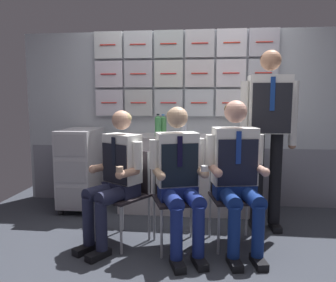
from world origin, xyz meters
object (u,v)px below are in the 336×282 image
object	(u,v)px
water_bottle_short	(158,126)
folding_chair_left	(129,185)
crew_member_left	(115,173)
crew_member_center	(179,173)
service_trolley	(81,166)
folding_chair_center	(175,187)
crew_member_right	(237,167)
paper_cup_blue	(246,132)
folding_chair_right	(231,186)
snack_banana	(231,133)
crew_member_standing	(268,122)

from	to	relation	value
water_bottle_short	folding_chair_left	bearing A→B (deg)	-102.79
crew_member_left	crew_member_center	world-z (taller)	crew_member_center
service_trolley	folding_chair_center	xyz separation A→B (m)	(1.22, -0.84, 0.01)
crew_member_left	crew_member_right	size ratio (longest dim) A/B	0.93
service_trolley	water_bottle_short	xyz separation A→B (m)	(0.95, -0.04, 0.50)
crew_member_right	paper_cup_blue	size ratio (longest dim) A/B	14.91
folding_chair_left	folding_chair_right	distance (m)	0.96
crew_member_right	service_trolley	bearing A→B (deg)	153.38
paper_cup_blue	service_trolley	bearing A→B (deg)	-177.38
service_trolley	crew_member_right	distance (m)	1.98
crew_member_left	folding_chair_center	size ratio (longest dim) A/B	1.45
folding_chair_left	crew_member_right	size ratio (longest dim) A/B	0.64
folding_chair_right	paper_cup_blue	bearing A→B (deg)	75.22
crew_member_right	snack_banana	size ratio (longest dim) A/B	7.64
folding_chair_center	crew_member_standing	size ratio (longest dim) A/B	0.47
snack_banana	water_bottle_short	bearing A→B (deg)	-163.70
crew_member_right	folding_chair_left	bearing A→B (deg)	175.06
crew_member_left	water_bottle_short	world-z (taller)	crew_member_left
crew_member_left	water_bottle_short	bearing A→B (deg)	73.92
crew_member_standing	snack_banana	distance (m)	0.71
crew_member_right	crew_member_standing	distance (m)	0.70
folding_chair_right	crew_member_standing	size ratio (longest dim) A/B	0.47
crew_member_center	folding_chair_left	bearing A→B (deg)	158.61
folding_chair_right	paper_cup_blue	world-z (taller)	paper_cup_blue
crew_member_standing	water_bottle_short	size ratio (longest dim) A/B	6.99
crew_member_right	folding_chair_center	bearing A→B (deg)	175.34
crew_member_left	crew_member_center	distance (m)	0.58
crew_member_center	snack_banana	world-z (taller)	crew_member_center
water_bottle_short	snack_banana	xyz separation A→B (m)	(0.84, 0.25, -0.10)
service_trolley	crew_member_left	xyz separation A→B (m)	(0.69, -0.94, 0.15)
folding_chair_center	paper_cup_blue	size ratio (longest dim) A/B	9.60
snack_banana	crew_member_left	bearing A→B (deg)	-133.93
snack_banana	folding_chair_right	bearing A→B (deg)	-93.47
crew_member_left	crew_member_center	bearing A→B (deg)	-5.34
crew_member_right	crew_member_standing	world-z (taller)	crew_member_standing
paper_cup_blue	crew_member_center	bearing A→B (deg)	-122.20
folding_chair_right	crew_member_right	world-z (taller)	crew_member_right
crew_member_standing	snack_banana	xyz separation A→B (m)	(-0.32, 0.61, -0.18)
folding_chair_left	water_bottle_short	distance (m)	0.92
service_trolley	crew_member_center	xyz separation A→B (m)	(1.27, -0.99, 0.18)
crew_member_center	folding_chair_right	xyz separation A→B (m)	(0.46, 0.26, -0.17)
water_bottle_short	snack_banana	distance (m)	0.88
service_trolley	snack_banana	distance (m)	1.85
folding_chair_right	crew_member_right	xyz separation A→B (m)	(0.03, -0.15, 0.21)
folding_chair_right	paper_cup_blue	distance (m)	0.95
service_trolley	folding_chair_right	distance (m)	1.88
service_trolley	crew_member_standing	size ratio (longest dim) A/B	0.54
crew_member_left	folding_chair_right	xyz separation A→B (m)	(1.04, 0.21, -0.15)
folding_chair_right	crew_member_standing	xyz separation A→B (m)	(0.37, 0.33, 0.57)
crew_member_standing	folding_chair_right	bearing A→B (deg)	-138.63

